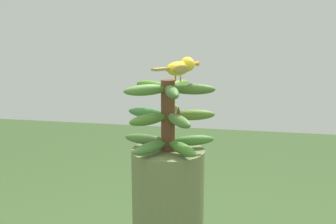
% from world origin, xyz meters
% --- Properties ---
extents(banana_bunch, '(0.33, 0.32, 0.24)m').
position_xyz_m(banana_bunch, '(-0.00, 0.00, 1.07)').
color(banana_bunch, brown).
rests_on(banana_bunch, banana_tree).
extents(perched_bird, '(0.13, 0.15, 0.08)m').
position_xyz_m(perched_bird, '(-0.05, 0.02, 1.24)').
color(perched_bird, '#C68933').
rests_on(perched_bird, banana_bunch).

